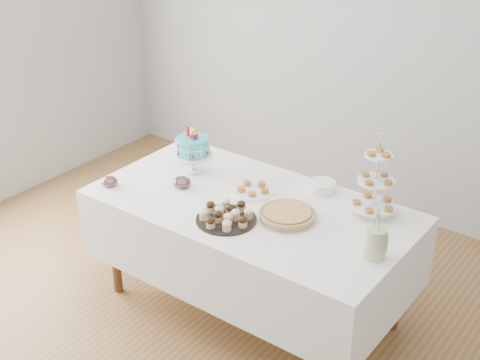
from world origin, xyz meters
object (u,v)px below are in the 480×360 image
Objects in this scene: pie at (287,215)px; jam_bowl_a at (110,182)px; tiered_stand at (376,181)px; plate_stack at (322,187)px; utensil_pitcher at (375,242)px; pastry_plate at (253,190)px; jam_bowl_b at (182,182)px; birthday_cake at (193,156)px; cupcake_tray at (226,215)px; table at (251,236)px.

jam_bowl_a is at bearing -164.15° from pie.
plate_stack is (-0.38, 0.07, -0.18)m from tiered_stand.
jam_bowl_a is at bearing -178.14° from utensil_pitcher.
pastry_plate is 0.97× the size of utensil_pitcher.
jam_bowl_b is 1.31m from utensil_pitcher.
jam_bowl_a is (-1.11, -0.32, -0.00)m from pie.
pie is 0.41m from plate_stack.
pastry_plate is (-0.34, 0.15, -0.01)m from pie.
jam_bowl_b is at bearing -48.34° from birthday_cake.
plate_stack is at bearing 134.50° from utensil_pitcher.
jam_bowl_b is at bearing 173.11° from utensil_pitcher.
cupcake_tray is at bearing -18.98° from jam_bowl_b.
tiered_stand reaches higher than plate_stack.
utensil_pitcher reaches higher than pastry_plate.
utensil_pitcher is at bearing -5.96° from pie.
utensil_pitcher is (0.84, -0.08, 0.32)m from table.
pastry_plate is at bearing 119.99° from table.
birthday_cake is at bearing 58.37° from jam_bowl_a.
pastry_plate is 0.45m from jam_bowl_b.
pie is at bearing -136.92° from tiered_stand.
pie is 0.65× the size of tiered_stand.
utensil_pitcher reaches higher than plate_stack.
pie is 0.37m from pastry_plate.
tiered_stand reaches higher than jam_bowl_b.
pastry_plate is at bearing 160.31° from utensil_pitcher.
birthday_cake is 1.21m from tiered_stand.
cupcake_tray is at bearing -138.48° from tiered_stand.
pastry_plate is at bearing 31.22° from jam_bowl_a.
table is 4.74× the size of birthday_cake.
plate_stack is (-0.02, 0.41, 0.00)m from pie.
birthday_cake is 0.80× the size of tiered_stand.
utensil_pitcher reaches higher than pie.
cupcake_tray is 0.68m from plate_stack.
jam_bowl_b reaches higher than plate_stack.
cupcake_tray is at bearing -176.01° from utensil_pitcher.
cupcake_tray is 1.31× the size of utensil_pitcher.
pastry_plate is (-0.07, 0.13, 0.24)m from table.
table is 7.43× the size of pastry_plate.
jam_bowl_a reaches higher than pie.
plate_stack is at bearing 38.41° from pastry_plate.
cupcake_tray is (0.00, -0.24, 0.27)m from table.
table is 5.82× the size of pie.
jam_bowl_b is at bearing 161.02° from cupcake_tray.
plate_stack is at bearing 68.08° from cupcake_tray.
table is at bearing 167.62° from utensil_pitcher.
tiered_stand is at bearing 41.52° from cupcake_tray.
pastry_plate is at bearing -141.59° from plate_stack.
jam_bowl_b is at bearing -147.16° from plate_stack.
utensil_pitcher reaches higher than jam_bowl_b.
utensil_pitcher is at bearing -0.09° from jam_bowl_b.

